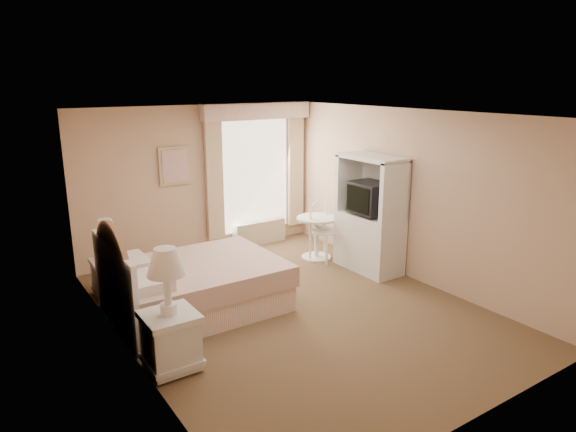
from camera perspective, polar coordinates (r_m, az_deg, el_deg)
room at (r=6.37m, az=0.53°, el=-0.01°), size 4.21×5.51×2.51m
window at (r=9.10m, az=-3.43°, el=5.08°), size 2.05×0.22×2.51m
framed_art at (r=8.47m, az=-12.48°, el=5.46°), size 0.52×0.04×0.62m
bed at (r=6.73m, az=-10.83°, el=-7.59°), size 2.11×1.62×1.44m
nightstand_near at (r=5.43m, az=-13.00°, el=-11.77°), size 0.53×0.53×1.29m
nightstand_far at (r=7.48m, az=-19.28°, el=-5.37°), size 0.44×0.44×1.07m
round_table at (r=8.50m, az=3.21°, el=-1.66°), size 0.67×0.67×0.70m
cafe_chair at (r=8.43m, az=3.95°, el=-1.10°), size 0.55×0.55×0.98m
armoire at (r=8.01m, az=9.08°, el=-0.82°), size 0.54×1.08×1.80m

